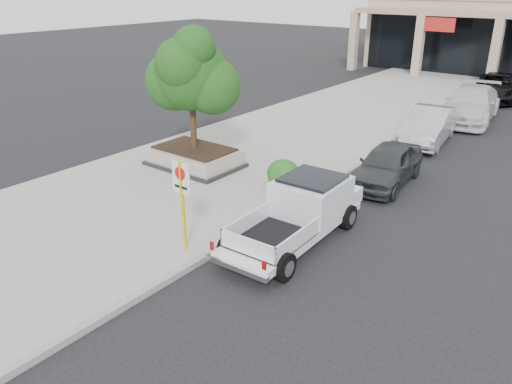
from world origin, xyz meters
TOP-DOWN VIEW (x-y plane):
  - ground at (0.00, 0.00)m, footprint 120.00×120.00m
  - sidewalk at (-5.50, 6.00)m, footprint 8.00×52.00m
  - curb at (-1.55, 6.00)m, footprint 0.20×52.00m
  - planter at (-6.17, 3.96)m, footprint 3.20×2.20m
  - planter_tree at (-6.04, 4.12)m, footprint 2.90×2.55m
  - no_parking_sign at (-2.10, -0.58)m, footprint 0.55×0.09m
  - hedge at (-2.47, 4.20)m, footprint 1.10×0.99m
  - pickup_truck at (-0.35, 1.59)m, footprint 1.99×4.99m
  - curb_car_a at (-0.17, 6.89)m, footprint 1.91×4.03m
  - curb_car_b at (-0.74, 12.28)m, footprint 2.05×4.57m
  - curb_car_c at (-0.44, 17.02)m, footprint 2.88×5.77m
  - curb_car_d at (-0.62, 22.76)m, footprint 2.99×5.46m

SIDE VIEW (x-z plane):
  - ground at x=0.00m, z-range 0.00..0.00m
  - sidewalk at x=-5.50m, z-range 0.00..0.15m
  - curb at x=-1.55m, z-range 0.00..0.15m
  - planter at x=-6.17m, z-range 0.14..0.82m
  - hedge at x=-2.47m, z-range 0.15..1.08m
  - curb_car_a at x=-0.17m, z-range 0.00..1.33m
  - curb_car_d at x=-0.62m, z-range 0.00..1.45m
  - curb_car_b at x=-0.74m, z-range 0.00..1.46m
  - pickup_truck at x=-0.35m, z-range 0.00..1.55m
  - curb_car_c at x=-0.44m, z-range 0.00..1.61m
  - no_parking_sign at x=-2.10m, z-range 0.48..2.78m
  - planter_tree at x=-6.04m, z-range 1.41..5.41m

